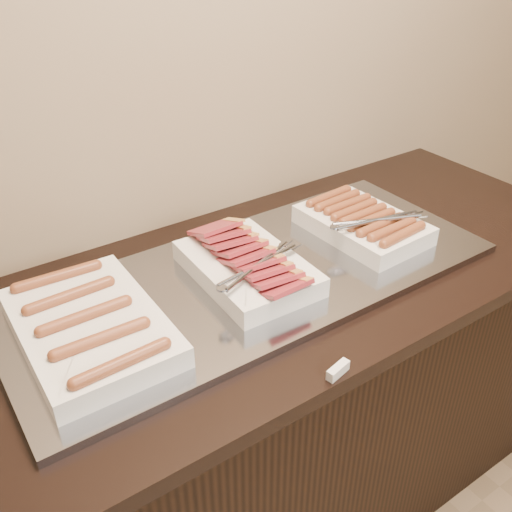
{
  "coord_description": "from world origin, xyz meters",
  "views": [
    {
      "loc": [
        -0.62,
        1.18,
        1.69
      ],
      "look_at": [
        0.03,
        2.13,
        0.97
      ],
      "focal_mm": 40.0,
      "sensor_mm": 36.0,
      "label": 1
    }
  ],
  "objects_px": {
    "dish_center": "(248,266)",
    "warming_tray": "(255,277)",
    "dish_left": "(90,326)",
    "dish_right": "(363,223)",
    "counter": "(248,413)"
  },
  "relations": [
    {
      "from": "dish_center",
      "to": "warming_tray",
      "type": "bearing_deg",
      "value": 12.13
    },
    {
      "from": "dish_left",
      "to": "dish_right",
      "type": "distance_m",
      "value": 0.76
    },
    {
      "from": "warming_tray",
      "to": "dish_right",
      "type": "height_order",
      "value": "dish_right"
    },
    {
      "from": "warming_tray",
      "to": "dish_right",
      "type": "relative_size",
      "value": 3.53
    },
    {
      "from": "dish_center",
      "to": "dish_right",
      "type": "bearing_deg",
      "value": 1.77
    },
    {
      "from": "warming_tray",
      "to": "dish_right",
      "type": "bearing_deg",
      "value": -0.73
    },
    {
      "from": "dish_left",
      "to": "dish_right",
      "type": "xyz_separation_m",
      "value": [
        0.76,
        -0.0,
        0.01
      ]
    },
    {
      "from": "counter",
      "to": "warming_tray",
      "type": "xyz_separation_m",
      "value": [
        0.02,
        0.0,
        0.46
      ]
    },
    {
      "from": "warming_tray",
      "to": "dish_left",
      "type": "distance_m",
      "value": 0.41
    },
    {
      "from": "dish_center",
      "to": "dish_right",
      "type": "distance_m",
      "value": 0.37
    },
    {
      "from": "counter",
      "to": "warming_tray",
      "type": "height_order",
      "value": "warming_tray"
    },
    {
      "from": "dish_center",
      "to": "dish_right",
      "type": "relative_size",
      "value": 1.07
    },
    {
      "from": "warming_tray",
      "to": "counter",
      "type": "bearing_deg",
      "value": 180.0
    },
    {
      "from": "warming_tray",
      "to": "dish_center",
      "type": "relative_size",
      "value": 3.3
    },
    {
      "from": "counter",
      "to": "dish_left",
      "type": "bearing_deg",
      "value": 180.0
    }
  ]
}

